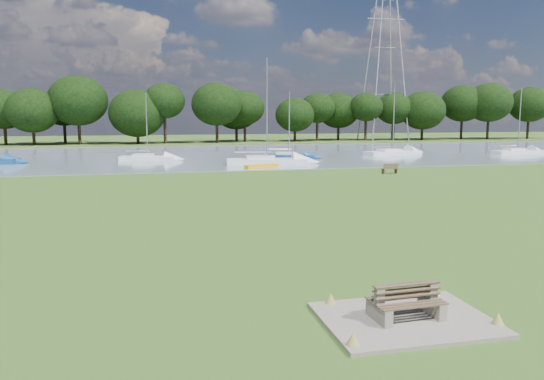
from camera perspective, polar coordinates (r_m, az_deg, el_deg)
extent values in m
plane|color=#546A29|center=(26.90, 0.35, -2.95)|extent=(220.00, 220.00, 0.00)
cube|color=gray|center=(68.14, -8.00, 3.72)|extent=(220.00, 40.00, 0.10)
cube|color=#4C6626|center=(97.99, -9.63, 5.02)|extent=(220.00, 20.00, 0.40)
cube|color=gray|center=(14.17, 14.15, -13.34)|extent=(4.20, 3.20, 0.10)
cube|color=gray|center=(13.73, 11.43, -12.76)|extent=(0.27, 1.05, 0.44)
cube|color=gray|center=(13.60, 11.47, -11.20)|extent=(0.23, 0.19, 0.55)
cube|color=gray|center=(14.45, 16.80, -11.88)|extent=(0.27, 1.05, 0.44)
cube|color=gray|center=(14.32, 16.86, -10.39)|extent=(0.23, 0.19, 0.55)
cube|color=brown|center=(13.73, 14.92, -11.86)|extent=(1.81, 0.48, 0.04)
cube|color=brown|center=(13.84, 14.43, -10.38)|extent=(1.79, 0.22, 0.44)
cube|color=brown|center=(14.27, 13.55, -11.05)|extent=(1.81, 0.48, 0.04)
cube|color=brown|center=(13.97, 14.10, -10.20)|extent=(1.79, 0.22, 0.44)
cube|color=brown|center=(47.28, 11.88, 1.97)|extent=(0.12, 0.45, 0.46)
cube|color=brown|center=(47.95, 13.21, 2.02)|extent=(0.12, 0.45, 0.46)
cube|color=brown|center=(47.59, 12.56, 2.27)|extent=(1.52, 0.59, 0.05)
cube|color=brown|center=(47.40, 12.69, 2.53)|extent=(1.48, 0.20, 0.45)
cube|color=#FFAB0F|center=(51.03, -1.15, 2.58)|extent=(3.48, 1.97, 0.34)
cylinder|color=#A0A4AA|center=(103.04, 11.39, 14.99)|extent=(0.25, 0.25, 35.02)
cylinder|color=#A0A4AA|center=(105.15, 13.91, 14.78)|extent=(0.25, 0.25, 35.02)
cylinder|color=#A0A4AA|center=(107.51, 10.27, 14.73)|extent=(0.25, 0.25, 35.02)
cylinder|color=#A0A4AA|center=(109.53, 12.71, 14.54)|extent=(0.25, 0.25, 35.02)
cube|color=#A0A4AA|center=(107.03, 12.16, 17.55)|extent=(7.37, 0.16, 0.16)
cylinder|color=black|center=(95.20, -23.51, 5.61)|extent=(0.49, 0.49, 3.72)
ellipsoid|color=black|center=(95.16, -23.67, 8.35)|extent=(6.83, 6.83, 5.81)
cylinder|color=black|center=(94.22, -19.31, 5.90)|extent=(0.49, 0.49, 4.00)
ellipsoid|color=black|center=(94.19, -19.45, 8.87)|extent=(7.81, 7.81, 6.63)
cylinder|color=black|center=(93.76, -15.02, 5.81)|extent=(0.49, 0.49, 3.16)
ellipsoid|color=black|center=(93.70, -15.11, 8.17)|extent=(8.78, 8.78, 7.46)
cylinder|color=black|center=(93.81, -10.72, 6.03)|extent=(0.49, 0.49, 3.44)
ellipsoid|color=black|center=(93.76, -10.79, 8.60)|extent=(6.83, 6.83, 5.81)
cylinder|color=black|center=(94.38, -6.45, 6.22)|extent=(0.49, 0.49, 3.72)
ellipsoid|color=black|center=(94.34, -6.50, 8.98)|extent=(7.81, 7.81, 6.63)
cylinder|color=black|center=(95.46, -2.25, 6.37)|extent=(0.49, 0.49, 4.00)
ellipsoid|color=black|center=(95.43, -2.27, 9.31)|extent=(8.78, 8.78, 7.46)
cylinder|color=black|center=(97.05, 1.83, 6.15)|extent=(0.49, 0.49, 3.16)
ellipsoid|color=black|center=(96.99, 1.84, 8.43)|extent=(6.83, 6.83, 5.81)
cylinder|color=black|center=(99.09, 5.77, 6.24)|extent=(0.49, 0.49, 3.44)
ellipsoid|color=black|center=(99.05, 5.80, 8.67)|extent=(7.81, 7.81, 6.63)
cylinder|color=black|center=(101.58, 9.53, 6.29)|extent=(0.49, 0.49, 3.72)
ellipsoid|color=black|center=(101.54, 9.59, 8.86)|extent=(8.78, 8.78, 7.46)
cylinder|color=black|center=(104.48, 13.09, 6.32)|extent=(0.49, 0.49, 4.00)
ellipsoid|color=black|center=(104.45, 13.18, 9.00)|extent=(6.83, 6.83, 5.81)
cylinder|color=black|center=(107.77, 16.44, 6.03)|extent=(0.49, 0.49, 3.16)
ellipsoid|color=black|center=(107.72, 16.53, 8.08)|extent=(7.81, 7.81, 6.63)
cylinder|color=black|center=(111.39, 19.60, 6.02)|extent=(0.49, 0.49, 3.44)
ellipsoid|color=black|center=(111.34, 19.70, 8.18)|extent=(8.78, 8.78, 7.46)
cylinder|color=black|center=(115.32, 22.54, 6.00)|extent=(0.49, 0.49, 3.72)
ellipsoid|color=black|center=(115.28, 22.67, 8.25)|extent=(6.83, 6.83, 5.81)
cylinder|color=black|center=(119.53, 25.29, 5.96)|extent=(0.49, 0.49, 4.00)
ellipsoid|color=black|center=(119.51, 25.43, 8.30)|extent=(7.81, 7.81, 6.63)
cube|color=white|center=(54.74, -0.55, 3.21)|extent=(8.48, 3.42, 0.80)
cube|color=white|center=(54.65, -1.25, 3.71)|extent=(3.11, 2.19, 0.52)
cylinder|color=#A5A8AD|center=(54.54, -0.56, 8.72)|extent=(0.14, 0.14, 10.17)
cube|color=white|center=(75.95, 24.91, 3.80)|extent=(7.12, 2.60, 0.70)
cube|color=white|center=(75.54, 24.62, 4.12)|extent=(2.57, 1.76, 0.45)
cylinder|color=#A5A8AD|center=(75.80, 25.10, 6.91)|extent=(0.12, 0.12, 7.96)
cube|color=white|center=(69.33, 12.85, 4.00)|extent=(8.00, 3.96, 0.69)
cube|color=white|center=(68.90, 12.47, 4.34)|extent=(3.03, 2.30, 0.44)
cylinder|color=#A5A8AD|center=(69.16, 12.97, 7.68)|extent=(0.12, 0.12, 8.61)
cube|color=navy|center=(61.38, 1.86, 3.70)|extent=(6.08, 3.45, 0.71)
cube|color=white|center=(61.38, 1.42, 4.11)|extent=(2.36, 1.88, 0.46)
cylinder|color=#A5A8AD|center=(61.20, 1.87, 7.20)|extent=(0.12, 0.12, 7.20)
cube|color=white|center=(60.93, -13.22, 3.43)|extent=(6.39, 3.34, 0.67)
cube|color=white|center=(61.03, -13.68, 3.81)|extent=(2.44, 1.89, 0.43)
cylinder|color=#A5A8AD|center=(60.75, -13.34, 6.84)|extent=(0.12, 0.12, 6.95)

